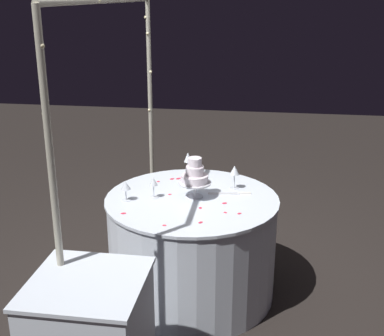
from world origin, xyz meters
name	(u,v)px	position (x,y,z in m)	size (l,w,h in m)	color
ground_plane	(192,291)	(0.00, 0.00, 0.00)	(12.00, 12.00, 0.00)	black
decorative_arch	(114,107)	(0.00, 0.51, 1.34)	(2.07, 0.06, 2.02)	#B7B29E
main_table	(192,246)	(0.00, 0.00, 0.37)	(1.18, 1.18, 0.74)	silver
tiered_cake	(195,176)	(0.02, -0.02, 0.89)	(0.22, 0.22, 0.28)	silver
wine_glass_0	(126,186)	(-0.11, 0.43, 0.84)	(0.07, 0.07, 0.14)	silver
wine_glass_1	(188,158)	(0.45, 0.10, 0.87)	(0.06, 0.06, 0.18)	silver
wine_glass_2	(191,168)	(0.26, 0.05, 0.85)	(0.06, 0.06, 0.16)	silver
wine_glass_3	(234,171)	(0.21, -0.27, 0.87)	(0.07, 0.07, 0.17)	silver
wine_glass_4	(153,183)	(-0.04, 0.26, 0.84)	(0.06, 0.06, 0.14)	silver
cake_knife	(232,193)	(0.11, -0.27, 0.74)	(0.07, 0.30, 0.01)	silver
rose_petal_0	(200,208)	(-0.17, -0.08, 0.74)	(0.03, 0.02, 0.00)	#E02D47
rose_petal_1	(225,212)	(-0.22, -0.25, 0.74)	(0.02, 0.02, 0.00)	#E02D47
rose_petal_2	(201,222)	(-0.38, -0.11, 0.74)	(0.03, 0.02, 0.00)	#E02D47
rose_petal_3	(178,179)	(0.35, 0.16, 0.74)	(0.04, 0.03, 0.00)	#E02D47
rose_petal_4	(172,179)	(0.34, 0.20, 0.74)	(0.04, 0.03, 0.00)	#E02D47
rose_petal_5	(239,213)	(-0.22, -0.33, 0.74)	(0.03, 0.02, 0.00)	#E02D47
rose_petal_6	(158,182)	(0.27, 0.29, 0.74)	(0.02, 0.02, 0.00)	#E02D47
rose_petal_7	(225,203)	(-0.07, -0.23, 0.74)	(0.03, 0.02, 0.00)	#E02D47
rose_petal_8	(170,194)	(0.03, 0.16, 0.74)	(0.03, 0.02, 0.00)	#E02D47
rose_petal_9	(123,213)	(-0.32, 0.39, 0.74)	(0.04, 0.02, 0.00)	#E02D47
rose_petal_10	(200,188)	(0.18, -0.03, 0.74)	(0.03, 0.02, 0.00)	#E02D47
rose_petal_11	(164,225)	(-0.46, 0.10, 0.74)	(0.03, 0.02, 0.00)	#E02D47
rose_petal_12	(183,177)	(0.38, 0.13, 0.74)	(0.03, 0.02, 0.00)	#E02D47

